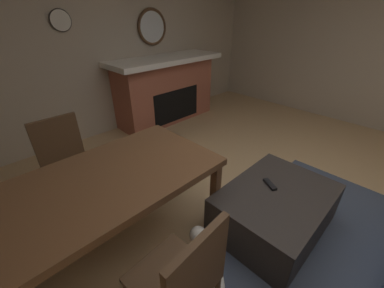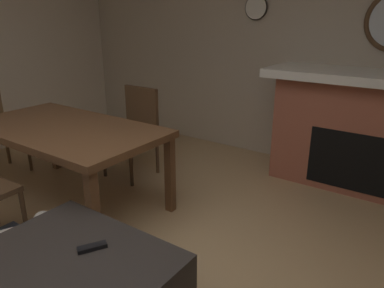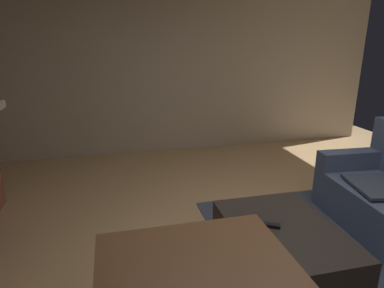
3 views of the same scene
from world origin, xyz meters
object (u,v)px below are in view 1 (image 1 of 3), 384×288
(fireplace, at_px, (166,89))
(wall_clock, at_px, (60,20))
(dining_chair_south, at_px, (66,158))
(small_dog, at_px, (206,263))
(dining_chair_north, at_px, (183,278))
(tv_remote, at_px, (270,184))
(dining_table, at_px, (104,187))
(ottoman_coffee_table, at_px, (274,210))
(round_wall_mirror, at_px, (152,27))

(fireplace, xyz_separation_m, wall_clock, (1.44, -0.29, 1.14))
(dining_chair_south, bearing_deg, wall_clock, -118.31)
(small_dog, bearing_deg, dining_chair_north, 20.24)
(tv_remote, distance_m, dining_table, 1.44)
(tv_remote, bearing_deg, dining_chair_north, 34.86)
(tv_remote, height_order, wall_clock, wall_clock)
(ottoman_coffee_table, relative_size, dining_chair_north, 1.15)
(fireplace, distance_m, tv_remote, 2.81)
(tv_remote, bearing_deg, round_wall_mirror, -78.73)
(small_dog, relative_size, wall_clock, 1.94)
(wall_clock, bearing_deg, fireplace, 168.80)
(round_wall_mirror, height_order, small_dog, round_wall_mirror)
(round_wall_mirror, distance_m, small_dog, 3.72)
(dining_chair_south, xyz_separation_m, wall_clock, (-0.70, -1.30, 1.20))
(fireplace, relative_size, small_dog, 3.84)
(ottoman_coffee_table, relative_size, tv_remote, 6.69)
(dining_table, height_order, wall_clock, wall_clock)
(fireplace, bearing_deg, dining_chair_south, 25.42)
(dining_chair_south, height_order, small_dog, dining_chair_south)
(dining_chair_north, bearing_deg, wall_clock, -102.88)
(tv_remote, height_order, dining_chair_south, dining_chair_south)
(fireplace, bearing_deg, dining_table, 41.40)
(tv_remote, distance_m, dining_chair_north, 1.21)
(round_wall_mirror, relative_size, dining_chair_south, 0.63)
(ottoman_coffee_table, bearing_deg, wall_clock, -81.19)
(round_wall_mirror, xyz_separation_m, tv_remote, (0.94, 2.93, -1.16))
(round_wall_mirror, bearing_deg, dining_chair_south, 31.31)
(dining_table, bearing_deg, dining_chair_north, 90.42)
(round_wall_mirror, bearing_deg, small_dog, 58.46)
(round_wall_mirror, height_order, dining_chair_north, round_wall_mirror)
(fireplace, relative_size, ottoman_coffee_table, 1.92)
(wall_clock, bearing_deg, tv_remote, 99.73)
(round_wall_mirror, distance_m, dining_chair_north, 3.87)
(tv_remote, bearing_deg, dining_table, -2.83)
(dining_chair_north, distance_m, wall_clock, 3.35)
(small_dog, bearing_deg, wall_clock, -96.85)
(fireplace, distance_m, round_wall_mirror, 1.05)
(round_wall_mirror, relative_size, tv_remote, 3.65)
(fireplace, xyz_separation_m, tv_remote, (0.94, 2.64, -0.14))
(round_wall_mirror, xyz_separation_m, dining_table, (2.15, 2.18, -0.93))
(tv_remote, relative_size, dining_table, 0.09)
(tv_remote, xyz_separation_m, wall_clock, (0.50, -2.93, 1.29))
(dining_table, relative_size, small_dog, 3.30)
(dining_chair_north, height_order, small_dog, dining_chair_north)
(fireplace, bearing_deg, round_wall_mirror, -90.00)
(round_wall_mirror, relative_size, dining_chair_north, 0.63)
(ottoman_coffee_table, bearing_deg, tv_remote, -107.42)
(small_dog, bearing_deg, dining_chair_south, -77.73)
(dining_table, height_order, dining_chair_north, dining_chair_north)
(dining_chair_north, bearing_deg, round_wall_mirror, -125.05)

